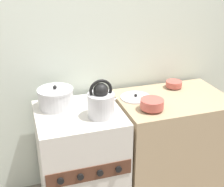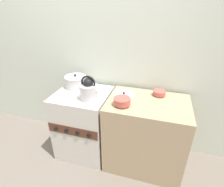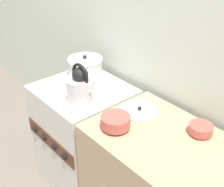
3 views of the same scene
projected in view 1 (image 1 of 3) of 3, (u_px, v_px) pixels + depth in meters
wall_back at (66, 40)px, 2.33m from camera, size 7.00×0.06×2.50m
stove at (81, 161)px, 2.34m from camera, size 0.60×0.61×0.82m
counter at (170, 144)px, 2.55m from camera, size 0.84×0.59×0.83m
kettle at (101, 102)px, 2.08m from camera, size 0.22×0.18×0.27m
cooking_pot at (56, 98)px, 2.22m from camera, size 0.25×0.25×0.17m
enamel_bowl at (152, 104)px, 2.18m from camera, size 0.17×0.17×0.08m
small_ceramic_bowl at (174, 84)px, 2.56m from camera, size 0.13×0.13×0.06m
loose_pot_lid at (136, 97)px, 2.38m from camera, size 0.23×0.23×0.03m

